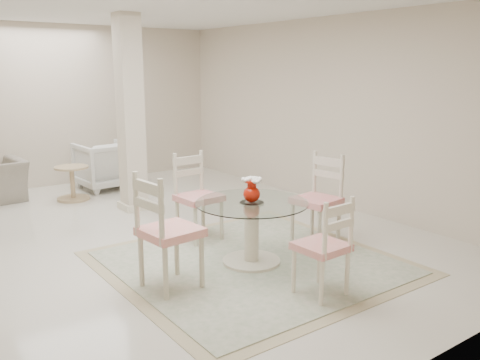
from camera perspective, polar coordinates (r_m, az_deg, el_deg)
ground at (r=6.14m, az=-10.92°, el=-6.57°), size 7.00×7.00×0.00m
room_shell at (r=5.81m, az=-11.68°, el=11.00°), size 6.02×7.02×2.71m
column at (r=7.23m, az=-12.20°, el=7.20°), size 0.30×0.30×2.70m
area_rug at (r=5.32m, az=1.28°, el=-9.27°), size 2.78×2.78×0.02m
dining_table at (r=5.21m, az=1.30°, el=-5.92°), size 1.14×1.14×0.66m
red_vase at (r=5.08m, az=1.37°, el=-1.00°), size 0.20×0.19×0.26m
dining_chair_east at (r=5.83m, az=9.02°, el=-1.36°), size 0.52×0.52×1.14m
dining_chair_north at (r=5.93m, az=-5.04°, el=-1.09°), size 0.48×0.48×1.13m
dining_chair_west at (r=4.55m, az=-8.66°, el=-4.87°), size 0.53×0.53×1.20m
dining_chair_south at (r=4.46m, az=9.77°, el=-6.68°), size 0.42×0.42×1.01m
armchair_white at (r=8.77m, az=-14.91°, el=1.63°), size 0.88×0.90×0.78m
side_table at (r=8.15m, az=-18.28°, el=-0.48°), size 0.50×0.50×0.52m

